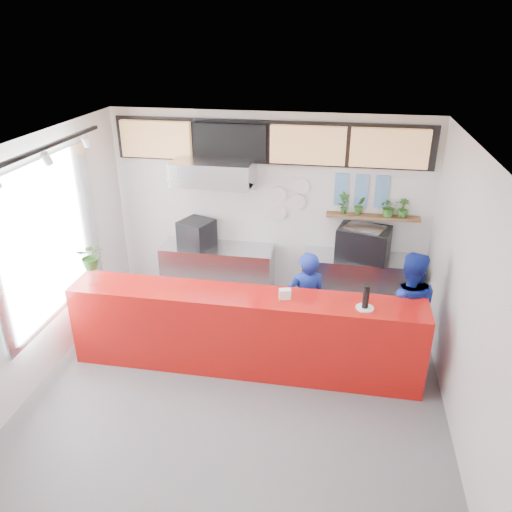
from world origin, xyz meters
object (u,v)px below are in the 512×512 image
Objects in this scene: panini_oven at (197,233)px; pepper_mill at (366,297)px; staff_right at (406,309)px; service_counter at (244,332)px; espresso_machine at (363,243)px; staff_center at (306,302)px.

pepper_mill is at bearing -14.04° from panini_oven.
staff_right is at bearing -0.40° from panini_oven.
service_counter is 5.95× the size of espresso_machine.
panini_oven is 1.61× the size of pepper_mill.
pepper_mill is at bearing 120.65° from staff_center.
pepper_mill is at bearing -77.96° from espresso_machine.
pepper_mill reaches higher than espresso_machine.
pepper_mill is (1.47, -0.08, 0.71)m from service_counter.
panini_oven is 0.32× the size of staff_center.
pepper_mill reaches higher than service_counter.
staff_center reaches higher than service_counter.
staff_center is 1.31m from staff_right.
panini_oven is 2.62m from espresso_machine.
staff_right is at bearing 45.83° from pepper_mill.
staff_center is 1.11m from pepper_mill.
pepper_mill is at bearing -3.06° from service_counter.
service_counter is 2.41m from espresso_machine.
panini_oven is at bearing -18.22° from staff_right.
espresso_machine is 2.58× the size of pepper_mill.
service_counter is 2.12m from staff_right.
pepper_mill is (-0.57, -0.59, 0.46)m from staff_right.
panini_oven reaches higher than service_counter.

